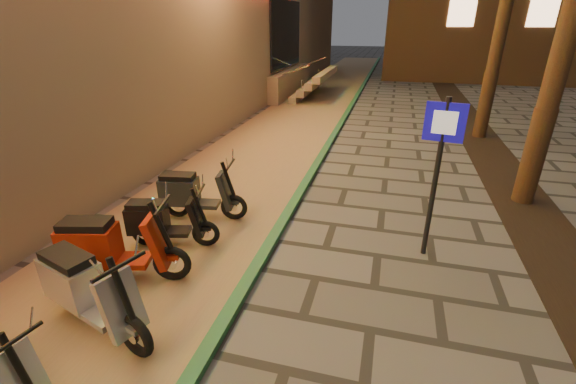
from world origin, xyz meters
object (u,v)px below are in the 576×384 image
(scooter_6, at_px, (86,290))
(scooter_7, at_px, (110,247))
(scooter_8, at_px, (162,221))
(pedestrian_sign, at_px, (439,158))
(scooter_9, at_px, (193,194))

(scooter_6, bearing_deg, scooter_7, 129.38)
(scooter_8, bearing_deg, scooter_7, -114.67)
(pedestrian_sign, bearing_deg, scooter_9, -173.09)
(pedestrian_sign, relative_size, scooter_9, 1.53)
(scooter_8, bearing_deg, scooter_9, 74.97)
(pedestrian_sign, relative_size, scooter_6, 1.44)
(scooter_6, height_order, scooter_7, scooter_7)
(pedestrian_sign, xyz_separation_m, scooter_7, (-4.30, -1.86, -1.06))
(scooter_8, height_order, scooter_9, scooter_9)
(scooter_7, relative_size, scooter_8, 1.20)
(pedestrian_sign, distance_m, scooter_6, 4.92)
(pedestrian_sign, relative_size, scooter_8, 1.69)
(scooter_8, distance_m, scooter_9, 1.03)
(scooter_7, bearing_deg, scooter_8, 65.28)
(scooter_9, bearing_deg, pedestrian_sign, -11.71)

